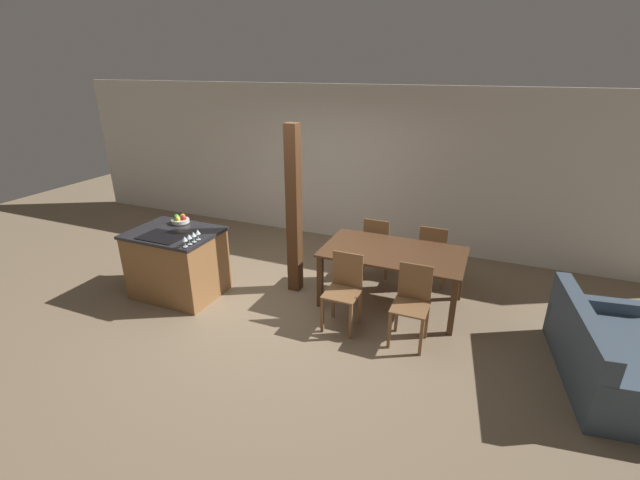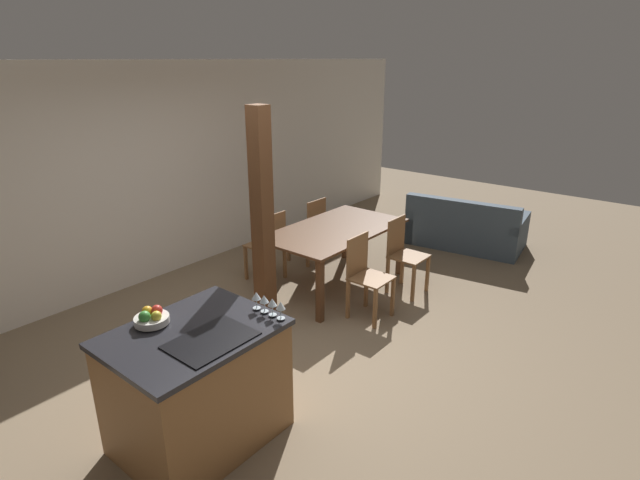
% 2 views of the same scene
% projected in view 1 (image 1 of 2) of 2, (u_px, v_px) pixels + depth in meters
% --- Properties ---
extents(ground_plane, '(16.00, 16.00, 0.00)m').
position_uv_depth(ground_plane, '(273.00, 304.00, 5.76)').
color(ground_plane, '#847056').
extents(wall_back, '(11.20, 0.08, 2.70)m').
position_uv_depth(wall_back, '(343.00, 165.00, 7.52)').
color(wall_back, silver).
rests_on(wall_back, ground_plane).
extents(kitchen_island, '(1.16, 0.90, 0.94)m').
position_uv_depth(kitchen_island, '(178.00, 263.00, 5.87)').
color(kitchen_island, olive).
rests_on(kitchen_island, ground_plane).
extents(fruit_bowl, '(0.25, 0.25, 0.12)m').
position_uv_depth(fruit_bowl, '(180.00, 220.00, 5.97)').
color(fruit_bowl, silver).
rests_on(fruit_bowl, kitchen_island).
extents(wine_glass_near, '(0.07, 0.07, 0.13)m').
position_uv_depth(wine_glass_near, '(185.00, 239.00, 5.15)').
color(wine_glass_near, silver).
rests_on(wine_glass_near, kitchen_island).
extents(wine_glass_middle, '(0.07, 0.07, 0.13)m').
position_uv_depth(wine_glass_middle, '(189.00, 237.00, 5.23)').
color(wine_glass_middle, silver).
rests_on(wine_glass_middle, kitchen_island).
extents(wine_glass_far, '(0.07, 0.07, 0.13)m').
position_uv_depth(wine_glass_far, '(193.00, 234.00, 5.30)').
color(wine_glass_far, silver).
rests_on(wine_glass_far, kitchen_island).
extents(wine_glass_end, '(0.07, 0.07, 0.13)m').
position_uv_depth(wine_glass_end, '(198.00, 232.00, 5.37)').
color(wine_glass_end, silver).
rests_on(wine_glass_end, kitchen_island).
extents(dining_table, '(1.81, 1.03, 0.76)m').
position_uv_depth(dining_table, '(393.00, 257.00, 5.55)').
color(dining_table, '#51331E').
rests_on(dining_table, ground_plane).
extents(dining_chair_near_left, '(0.40, 0.40, 0.92)m').
position_uv_depth(dining_chair_near_left, '(344.00, 289.00, 5.13)').
color(dining_chair_near_left, brown).
rests_on(dining_chair_near_left, ground_plane).
extents(dining_chair_near_right, '(0.40, 0.40, 0.92)m').
position_uv_depth(dining_chair_near_right, '(412.00, 303.00, 4.84)').
color(dining_chair_near_right, brown).
rests_on(dining_chair_near_right, ground_plane).
extents(dining_chair_far_left, '(0.40, 0.40, 0.92)m').
position_uv_depth(dining_chair_far_left, '(377.00, 245.00, 6.40)').
color(dining_chair_far_left, brown).
rests_on(dining_chair_far_left, ground_plane).
extents(dining_chair_far_right, '(0.40, 0.40, 0.92)m').
position_uv_depth(dining_chair_far_right, '(433.00, 253.00, 6.10)').
color(dining_chair_far_right, brown).
rests_on(dining_chair_far_right, ground_plane).
extents(couch, '(1.15, 1.77, 0.79)m').
position_uv_depth(couch, '(610.00, 359.00, 4.27)').
color(couch, '#3D4C5B').
rests_on(couch, ground_plane).
extents(timber_post, '(0.17, 0.17, 2.32)m').
position_uv_depth(timber_post, '(294.00, 212.00, 5.72)').
color(timber_post, '#4C2D19').
rests_on(timber_post, ground_plane).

